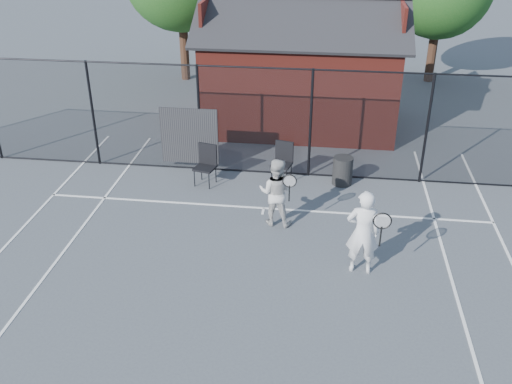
# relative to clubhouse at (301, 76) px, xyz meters

# --- Properties ---
(ground) EXTENTS (80.00, 80.00, 0.00)m
(ground) POSITION_rel_clubhouse_xyz_m (-0.50, -9.00, -1.61)
(ground) COLOR #4B5056
(ground) RESTS_ON ground
(court_lines) EXTENTS (11.02, 18.00, 0.01)m
(court_lines) POSITION_rel_clubhouse_xyz_m (-0.50, -10.32, -1.60)
(court_lines) COLOR white
(court_lines) RESTS_ON ground
(fence) EXTENTS (22.04, 3.00, 3.00)m
(fence) POSITION_rel_clubhouse_xyz_m (-0.80, -4.00, -0.16)
(fence) COLOR black
(fence) RESTS_ON ground
(clubhouse) EXTENTS (6.50, 4.36, 4.19)m
(clubhouse) POSITION_rel_clubhouse_xyz_m (0.00, 0.00, 0.00)
(clubhouse) COLOR maroon
(clubhouse) RESTS_ON ground
(player_front) EXTENTS (0.83, 0.62, 1.85)m
(player_front) POSITION_rel_clubhouse_xyz_m (1.76, -8.34, -0.68)
(player_front) COLOR white
(player_front) RESTS_ON ground
(player_back) EXTENTS (0.92, 0.71, 1.65)m
(player_back) POSITION_rel_clubhouse_xyz_m (-0.15, -6.67, -0.78)
(player_back) COLOR silver
(player_back) RESTS_ON ground
(chair_left) EXTENTS (0.62, 0.64, 1.07)m
(chair_left) POSITION_rel_clubhouse_xyz_m (-2.20, -4.90, -1.07)
(chair_left) COLOR black
(chair_left) RESTS_ON ground
(chair_right) EXTENTS (0.61, 0.62, 1.04)m
(chair_right) POSITION_rel_clubhouse_xyz_m (-0.21, -4.40, -1.09)
(chair_right) COLOR black
(chair_right) RESTS_ON ground
(waste_bin) EXTENTS (0.64, 0.64, 0.77)m
(waste_bin) POSITION_rel_clubhouse_xyz_m (1.42, -4.40, -1.22)
(waste_bin) COLOR #262626
(waste_bin) RESTS_ON ground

